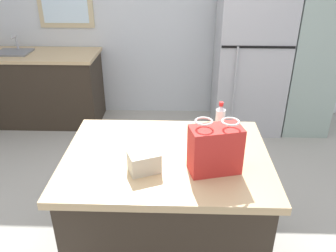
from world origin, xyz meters
TOP-DOWN VIEW (x-y plane):
  - ground at (0.00, 0.00)m, footprint 5.81×5.81m
  - back_wall at (-0.02, 2.30)m, footprint 4.84×0.13m
  - kitchen_island at (0.15, -0.30)m, footprint 1.30×0.97m
  - refrigerator at (1.06, 1.86)m, footprint 0.79×0.75m
  - tall_cabinet at (1.75, 1.86)m, footprint 0.54×0.67m
  - sink_counter at (-1.56, 1.91)m, footprint 1.56×0.66m
  - shopping_bag at (0.44, -0.46)m, footprint 0.32×0.22m
  - small_box at (0.03, -0.48)m, footprint 0.21×0.18m
  - bottle at (0.50, -0.08)m, footprint 0.06×0.06m

SIDE VIEW (x-z plane):
  - ground at x=0.00m, z-range 0.00..0.00m
  - kitchen_island at x=0.15m, z-range 0.00..0.87m
  - sink_counter at x=-1.56m, z-range -0.08..1.00m
  - refrigerator at x=1.06m, z-range 0.00..1.77m
  - small_box at x=0.03m, z-range 0.87..0.99m
  - bottle at x=0.50m, z-range 0.86..1.13m
  - shopping_bag at x=0.44m, z-range 0.85..1.18m
  - tall_cabinet at x=1.75m, z-range 0.00..2.07m
  - back_wall at x=-0.02m, z-range 0.00..2.60m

